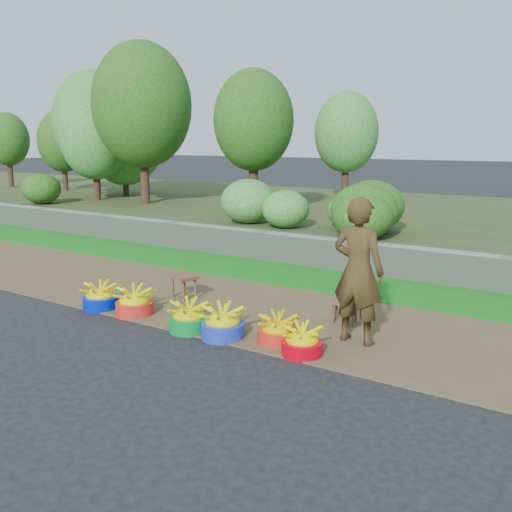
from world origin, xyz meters
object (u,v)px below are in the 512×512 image
Objects in this scene: basin_a at (101,297)px; basin_b at (135,303)px; basin_c at (189,318)px; basin_d at (223,324)px; stool_left at (184,280)px; vendor_woman at (358,271)px; basin_f at (302,342)px; stool_right at (345,305)px; basin_e at (278,331)px.

basin_a is 0.98× the size of basin_b.
basin_c is 0.97× the size of basin_d.
vendor_woman is at bearing -6.11° from stool_left.
basin_c reaches higher than basin_f.
stool_right is (2.46, 1.18, 0.08)m from basin_b.
vendor_woman is at bearing 27.24° from basin_d.
stool_right is at bearing 93.71° from basin_f.
stool_left is at bearing 158.68° from basin_e.
basin_e is 2.26m from stool_left.
basin_d is 1.14× the size of stool_left.
basin_a is 2.09m from basin_d.
stool_left is (-2.50, 0.97, 0.14)m from basin_f.
vendor_woman is (3.45, 0.69, 0.68)m from basin_a.
basin_a is at bearing -122.18° from stool_left.
basin_b reaches higher than basin_a.
basin_e is at bearing 10.39° from basin_c.
basin_b is 1.50m from basin_d.
vendor_woman is at bearing 12.59° from basin_b.
basin_b is 2.54m from basin_f.
stool_right is at bearing 22.14° from basin_a.
stool_left is 2.89m from vendor_woman.
basin_b is (0.59, 0.06, 0.00)m from basin_a.
basin_a is 0.59m from basin_b.
basin_c is at bearing -138.76° from stool_right.
stool_left is (-2.10, 0.82, 0.13)m from basin_e.
basin_d is 1.78m from stool_left.
stool_left reaches higher than basin_e.
basin_a is 1.18m from stool_left.
basin_e is (2.73, 0.18, -0.01)m from basin_a.
basin_e is 1.03× the size of stool_left.
basin_f is at bearing 0.41° from basin_a.
stool_left is at bearing 158.73° from basin_f.
basin_c reaches higher than stool_right.
basin_d reaches higher than basin_a.
basin_d reaches higher than basin_e.
basin_c is at bearing -1.06° from basin_a.
basin_f is 1.21× the size of stool_right.
stool_left is at bearing 133.49° from basin_c.
basin_f is at bearing -86.29° from stool_right.
basin_f is (0.40, -0.15, -0.01)m from basin_e.
stool_left is 1.21× the size of stool_right.
basin_b is 0.30× the size of vendor_woman.
basin_e reaches higher than stool_right.
basin_e is (2.14, 0.12, -0.01)m from basin_b.
basin_d is at bearing -2.35° from basin_b.
basin_f is at bearing 1.54° from basin_d.
basin_a is at bearing -176.29° from basin_e.
basin_a is 3.58m from vendor_woman.
basin_e is at bearing 15.95° from basin_d.
basin_f is 0.99× the size of stool_left.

